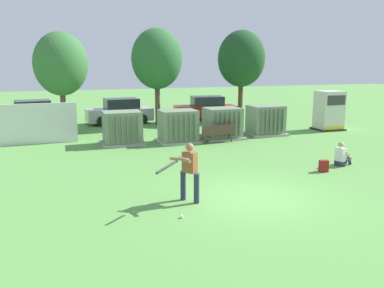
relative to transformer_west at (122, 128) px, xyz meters
The scene contains 18 objects.
ground_plane 9.51m from the transformer_west, 74.72° to the right, with size 96.00×96.00×0.00m, color #5B9947.
fence_panel 4.67m from the transformer_west, 163.01° to the left, with size 4.80×0.12×2.00m, color white.
transformer_west is the anchor object (origin of this frame).
transformer_mid_west 2.76m from the transformer_west, ahead, with size 2.10×1.70×1.62m.
transformer_mid_east 5.23m from the transformer_west, ahead, with size 2.10×1.70×1.62m.
transformer_east 7.91m from the transformer_west, ahead, with size 2.10×1.70×1.62m.
generator_enclosure 12.24m from the transformer_west, ahead, with size 1.60×1.40×2.30m.
park_bench 4.72m from the transformer_west, 14.94° to the right, with size 1.83×0.61×0.92m.
batter 8.94m from the transformer_west, 86.53° to the right, with size 1.43×1.18×1.74m.
sports_ball 10.07m from the transformer_west, 90.07° to the right, with size 0.09×0.09×0.09m, color white.
seated_spectator 10.17m from the transformer_west, 42.40° to the right, with size 0.78×0.64×0.96m.
backpack 9.72m from the transformer_west, 49.63° to the right, with size 0.36×0.31×0.44m.
tree_left 5.78m from the transformer_west, 122.57° to the left, with size 2.93×2.93×5.60m.
tree_center_left 7.02m from the transformer_west, 60.12° to the left, with size 3.15×3.15×6.02m.
tree_center_right 11.09m from the transformer_west, 32.15° to the left, with size 3.16×3.16×6.04m.
parked_car_leftmost 8.59m from the transformer_west, 122.00° to the left, with size 4.34×2.22×1.62m.
parked_car_left_of_center 6.84m from the transformer_west, 82.60° to the left, with size 4.32×2.18×1.62m.
parked_car_right_of_center 9.49m from the transformer_west, 44.30° to the left, with size 4.38×2.31×1.62m.
Camera 1 is at (-5.37, -10.41, 4.04)m, focal length 37.72 mm.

